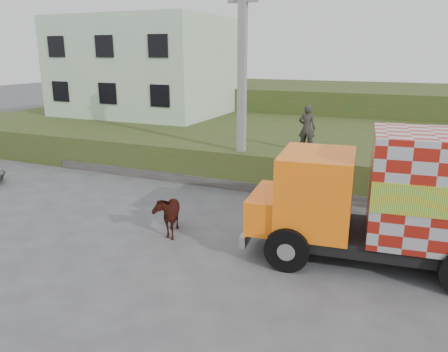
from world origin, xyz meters
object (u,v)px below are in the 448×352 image
at_px(cargo_truck, 425,200).
at_px(cow, 167,213).
at_px(pedestrian, 307,128).
at_px(utility_pole, 242,87).

height_order(cargo_truck, cow, cargo_truck).
xyz_separation_m(cow, pedestrian, (2.63, 6.55, 1.78)).
bearing_deg(cow, utility_pole, 63.08).
xyz_separation_m(utility_pole, cow, (-0.24, -5.46, -3.42)).
xyz_separation_m(utility_pole, cargo_truck, (6.78, -4.74, -2.26)).
bearing_deg(cow, cargo_truck, -18.50).
bearing_deg(cargo_truck, pedestrian, 120.73).
bearing_deg(pedestrian, cargo_truck, 126.13).
xyz_separation_m(cargo_truck, cow, (-7.02, -0.72, -1.16)).
distance_m(utility_pole, cargo_truck, 8.57).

